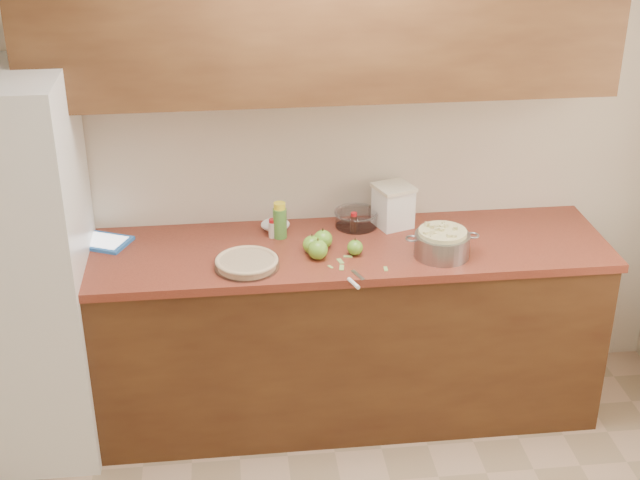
{
  "coord_description": "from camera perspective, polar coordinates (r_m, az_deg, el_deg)",
  "views": [
    {
      "loc": [
        -0.45,
        -2.21,
        2.76
      ],
      "look_at": [
        -0.04,
        1.43,
        0.98
      ],
      "focal_mm": 50.0,
      "sensor_mm": 36.0,
      "label": 1
    }
  ],
  "objects": [
    {
      "name": "peel_d",
      "position": [
        3.95,
        1.4,
        -1.78
      ],
      "size": [
        0.03,
        0.05,
        0.0
      ],
      "primitive_type": "cube",
      "rotation": [
        0.0,
        0.0,
        -1.75
      ],
      "color": "#8EB95A",
      "rests_on": "counter_run"
    },
    {
      "name": "upper_cabinets",
      "position": [
        3.95,
        0.19,
        14.13
      ],
      "size": [
        2.6,
        0.34,
        0.7
      ],
      "primitive_type": "cube",
      "color": "brown",
      "rests_on": "room_shell"
    },
    {
      "name": "mixing_bowl",
      "position": [
        4.33,
        2.33,
        1.43
      ],
      "size": [
        0.22,
        0.22,
        0.08
      ],
      "rotation": [
        0.0,
        0.0,
        0.4
      ],
      "color": "silver",
      "rests_on": "counter_run"
    },
    {
      "name": "apple_extra",
      "position": [
        4.05,
        2.26,
        -0.49
      ],
      "size": [
        0.07,
        0.07,
        0.08
      ],
      "color": "#65A52A",
      "rests_on": "counter_run"
    },
    {
      "name": "peel_a",
      "position": [
        4.05,
        1.8,
        -1.07
      ],
      "size": [
        0.04,
        0.02,
        0.0
      ],
      "primitive_type": "cube",
      "rotation": [
        0.0,
        0.0,
        -0.2
      ],
      "color": "#8EB95A",
      "rests_on": "counter_run"
    },
    {
      "name": "apple_center",
      "position": [
        4.11,
        0.19,
        0.04
      ],
      "size": [
        0.09,
        0.09,
        0.1
      ],
      "color": "#65A52A",
      "rests_on": "counter_run"
    },
    {
      "name": "peel_c",
      "position": [
        3.95,
        4.23,
        -1.85
      ],
      "size": [
        0.02,
        0.04,
        0.0
      ],
      "primitive_type": "cube",
      "rotation": [
        0.0,
        0.0,
        -1.63
      ],
      "color": "#8EB95A",
      "rests_on": "counter_run"
    },
    {
      "name": "paper_towel",
      "position": [
        4.29,
        -2.88,
        1.0
      ],
      "size": [
        0.16,
        0.14,
        0.06
      ],
      "primitive_type": "ellipsoid",
      "rotation": [
        0.0,
        0.0,
        -0.23
      ],
      "color": "white",
      "rests_on": "counter_run"
    },
    {
      "name": "peel_b",
      "position": [
        3.95,
        0.67,
        -1.73
      ],
      "size": [
        0.02,
        0.03,
        0.0
      ],
      "primitive_type": "cube",
      "rotation": [
        0.0,
        0.0,
        -1.11
      ],
      "color": "#8EB95A",
      "rests_on": "counter_run"
    },
    {
      "name": "fridge",
      "position": [
        4.21,
        -19.38,
        -1.85
      ],
      "size": [
        0.7,
        0.7,
        1.8
      ],
      "primitive_type": "cube",
      "color": "white",
      "rests_on": "ground"
    },
    {
      "name": "peel_e",
      "position": [
        4.0,
        1.31,
        -1.36
      ],
      "size": [
        0.03,
        0.05,
        0.0
      ],
      "primitive_type": "cube",
      "rotation": [
        0.0,
        0.0,
        -1.34
      ],
      "color": "#8EB95A",
      "rests_on": "counter_run"
    },
    {
      "name": "room_shell",
      "position": [
        2.68,
        4.29,
        -7.07
      ],
      "size": [
        3.6,
        3.6,
        3.6
      ],
      "color": "tan",
      "rests_on": "ground"
    },
    {
      "name": "flour_canister",
      "position": [
        4.32,
        4.71,
        2.22
      ],
      "size": [
        0.22,
        0.22,
        0.21
      ],
      "rotation": [
        0.0,
        0.0,
        0.34
      ],
      "color": "white",
      "rests_on": "counter_run"
    },
    {
      "name": "tablet",
      "position": [
        4.29,
        -13.71,
        -0.12
      ],
      "size": [
        0.29,
        0.26,
        0.02
      ],
      "rotation": [
        0.0,
        0.0,
        -0.43
      ],
      "color": "blue",
      "rests_on": "counter_run"
    },
    {
      "name": "pie",
      "position": [
        3.95,
        -4.71,
        -1.47
      ],
      "size": [
        0.29,
        0.29,
        0.05
      ],
      "rotation": [
        0.0,
        0.0,
        -0.27
      ],
      "color": "silver",
      "rests_on": "counter_run"
    },
    {
      "name": "lemon_bottle",
      "position": [
        4.2,
        -2.58,
        1.23
      ],
      "size": [
        0.07,
        0.07,
        0.18
      ],
      "rotation": [
        0.0,
        0.0,
        0.07
      ],
      "color": "#4C8C38",
      "rests_on": "counter_run"
    },
    {
      "name": "apple_left",
      "position": [
        4.06,
        -0.53,
        -0.3
      ],
      "size": [
        0.08,
        0.08,
        0.1
      ],
      "color": "#65A52A",
      "rests_on": "counter_run"
    },
    {
      "name": "cinnamon_shaker",
      "position": [
        4.22,
        -3.06,
        0.73
      ],
      "size": [
        0.04,
        0.04,
        0.09
      ],
      "rotation": [
        0.0,
        0.0,
        0.3
      ],
      "color": "beige",
      "rests_on": "counter_run"
    },
    {
      "name": "colander",
      "position": [
        4.07,
        7.81,
        -0.22
      ],
      "size": [
        0.34,
        0.25,
        0.13
      ],
      "rotation": [
        0.0,
        0.0,
        -0.24
      ],
      "color": "gray",
      "rests_on": "counter_run"
    },
    {
      "name": "apple_front",
      "position": [
        4.01,
        -0.14,
        -0.62
      ],
      "size": [
        0.09,
        0.09,
        0.1
      ],
      "color": "#65A52A",
      "rests_on": "counter_run"
    },
    {
      "name": "paring_knife",
      "position": [
        3.82,
        2.2,
        -2.71
      ],
      "size": [
        0.08,
        0.18,
        0.02
      ],
      "rotation": [
        0.0,
        0.0,
        0.35
      ],
      "color": "gray",
      "rests_on": "counter_run"
    },
    {
      "name": "vanilla_bottle",
      "position": [
        4.27,
        2.17,
        1.13
      ],
      "size": [
        0.03,
        0.03,
        0.1
      ],
      "rotation": [
        0.0,
        0.0,
        -0.43
      ],
      "color": "black",
      "rests_on": "counter_run"
    },
    {
      "name": "counter_run",
      "position": [
        4.36,
        0.4,
        -5.83
      ],
      "size": [
        2.64,
        0.68,
        0.92
      ],
      "color": "#502F16",
      "rests_on": "ground"
    }
  ]
}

